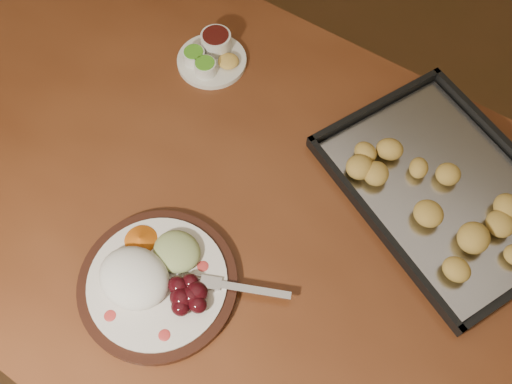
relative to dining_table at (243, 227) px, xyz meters
The scene contains 5 objects.
ground 0.74m from the dining_table, 133.75° to the left, with size 4.00×4.00×0.00m, color brown.
dining_table is the anchor object (origin of this frame).
dinner_plate 0.24m from the dining_table, 99.33° to the right, with size 0.33×0.27×0.06m.
condiment_saucer 0.36m from the dining_table, 135.74° to the left, with size 0.14×0.14×0.05m.
baking_tray 0.39m from the dining_table, 39.10° to the left, with size 0.52×0.46×0.05m.
Camera 1 is at (0.52, -0.62, 1.67)m, focal length 40.00 mm.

